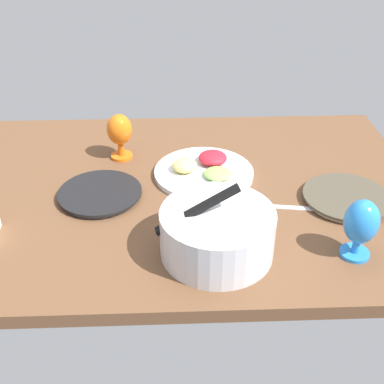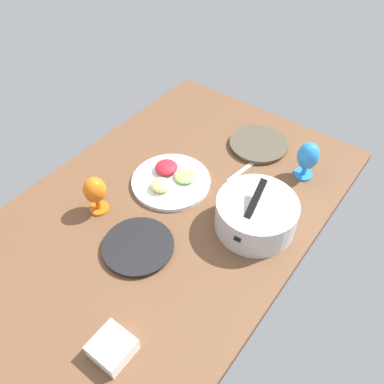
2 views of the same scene
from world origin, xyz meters
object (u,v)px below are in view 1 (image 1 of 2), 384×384
(dinner_plate_left, at_px, (346,198))
(mixing_bowl, at_px, (217,231))
(dinner_plate_right, at_px, (100,194))
(fruit_platter, at_px, (204,170))
(hurricane_glass_blue, at_px, (361,224))
(hurricane_glass_orange, at_px, (120,132))

(dinner_plate_left, distance_m, mixing_bowl, 0.47)
(dinner_plate_right, distance_m, mixing_bowl, 0.44)
(fruit_platter, height_order, hurricane_glass_blue, hurricane_glass_blue)
(mixing_bowl, distance_m, hurricane_glass_orange, 0.60)
(dinner_plate_left, distance_m, hurricane_glass_orange, 0.76)
(dinner_plate_right, bearing_deg, mixing_bowl, 140.50)
(mixing_bowl, relative_size, fruit_platter, 0.95)
(hurricane_glass_blue, bearing_deg, fruit_platter, -48.56)
(mixing_bowl, bearing_deg, fruit_platter, -88.67)
(dinner_plate_left, xyz_separation_m, mixing_bowl, (0.41, 0.22, 0.06))
(dinner_plate_left, distance_m, fruit_platter, 0.45)
(dinner_plate_left, height_order, mixing_bowl, mixing_bowl)
(dinner_plate_right, bearing_deg, hurricane_glass_orange, -100.77)
(dinner_plate_left, xyz_separation_m, dinner_plate_right, (0.75, -0.05, -0.00))
(hurricane_glass_orange, bearing_deg, dinner_plate_right, 79.23)
(dinner_plate_left, relative_size, dinner_plate_right, 1.03)
(fruit_platter, distance_m, hurricane_glass_blue, 0.56)
(dinner_plate_left, bearing_deg, fruit_platter, -22.06)
(dinner_plate_right, height_order, hurricane_glass_orange, hurricane_glass_orange)
(dinner_plate_right, xyz_separation_m, fruit_platter, (-0.33, -0.12, 0.01))
(hurricane_glass_blue, bearing_deg, hurricane_glass_orange, -40.10)
(hurricane_glass_orange, bearing_deg, fruit_platter, 155.34)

